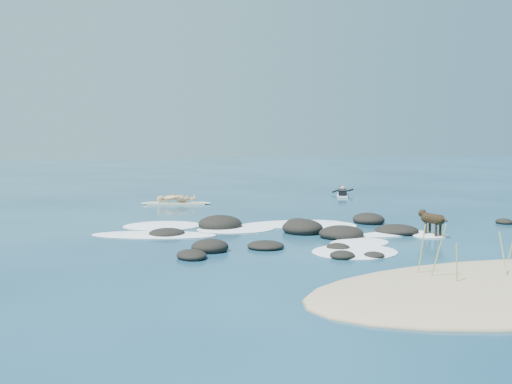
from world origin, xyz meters
name	(u,v)px	position (x,y,z in m)	size (l,w,h in m)	color
ground	(335,228)	(0.00, 0.00, 0.00)	(160.00, 160.00, 0.00)	#0A2642
dune_grass	(504,252)	(-0.16, -7.85, 0.68)	(3.30, 1.63, 1.24)	#9AA550
reef_rocks	(328,231)	(-0.76, -1.03, 0.11)	(13.36, 6.78, 0.58)	black
breaking_foam	(269,232)	(-2.33, -0.07, 0.01)	(10.51, 8.53, 0.12)	white
standing_surfer_rig	(176,189)	(-3.73, 8.76, 0.72)	(3.13, 1.28, 1.81)	beige
paddling_surfer_rig	(343,193)	(5.32, 10.15, 0.15)	(1.70, 2.49, 0.45)	white
dog	(432,219)	(2.03, -2.36, 0.53)	(0.42, 1.26, 0.80)	black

